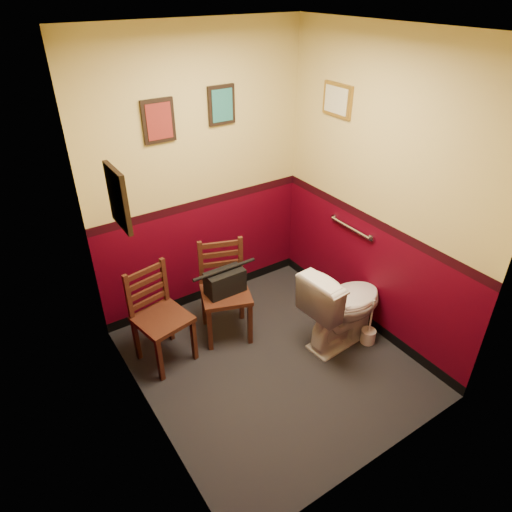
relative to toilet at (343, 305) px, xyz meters
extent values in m
cube|color=black|center=(-0.72, 0.10, -0.40)|extent=(2.20, 2.40, 0.00)
cube|color=silver|center=(-0.72, 0.10, 2.30)|extent=(2.20, 2.40, 0.00)
cube|color=#430210|center=(-0.72, 1.30, 0.95)|extent=(2.20, 0.00, 2.70)
cube|color=#430210|center=(-0.72, -1.10, 0.95)|extent=(2.20, 0.00, 2.70)
cube|color=#430210|center=(-1.82, 0.10, 0.95)|extent=(0.00, 2.40, 2.70)
cube|color=#430210|center=(0.38, 0.10, 0.95)|extent=(0.00, 2.40, 2.70)
cylinder|color=silver|center=(0.35, 0.35, 0.55)|extent=(0.03, 0.50, 0.03)
cylinder|color=silver|center=(0.37, 0.10, 0.55)|extent=(0.02, 0.06, 0.06)
cylinder|color=silver|center=(0.37, 0.60, 0.55)|extent=(0.02, 0.06, 0.06)
cube|color=black|center=(-1.07, 1.29, 1.55)|extent=(0.28, 0.03, 0.36)
cube|color=maroon|center=(-1.07, 1.27, 1.55)|extent=(0.22, 0.01, 0.30)
cube|color=black|center=(-0.47, 1.29, 1.60)|extent=(0.26, 0.03, 0.34)
cube|color=#206965|center=(-0.47, 1.27, 1.60)|extent=(0.20, 0.01, 0.28)
cube|color=black|center=(-1.80, 0.20, 1.45)|extent=(0.03, 0.30, 0.38)
cube|color=beige|center=(-1.79, 0.20, 1.45)|extent=(0.01, 0.24, 0.31)
cube|color=olive|center=(0.36, 0.70, 1.65)|extent=(0.03, 0.34, 0.28)
cube|color=beige|center=(0.35, 0.70, 1.65)|extent=(0.01, 0.28, 0.22)
imported|color=white|center=(0.00, 0.00, 0.00)|extent=(0.86, 0.52, 0.81)
cylinder|color=silver|center=(0.20, -0.18, -0.34)|extent=(0.14, 0.14, 0.14)
cylinder|color=silver|center=(0.20, -0.18, -0.11)|extent=(0.02, 0.02, 0.39)
cube|color=#411E13|center=(-1.48, 0.67, 0.05)|extent=(0.50, 0.50, 0.04)
cube|color=#411E13|center=(-1.62, 0.46, -0.18)|extent=(0.05, 0.05, 0.45)
cube|color=#411E13|center=(-1.69, 0.82, -0.18)|extent=(0.05, 0.05, 0.45)
cube|color=#411E13|center=(-1.26, 0.53, -0.18)|extent=(0.05, 0.05, 0.45)
cube|color=#411E13|center=(-1.33, 0.89, -0.18)|extent=(0.05, 0.05, 0.45)
cube|color=#411E13|center=(-1.69, 0.82, 0.27)|extent=(0.05, 0.04, 0.45)
cube|color=#411E13|center=(-1.33, 0.89, 0.27)|extent=(0.05, 0.04, 0.45)
cube|color=#411E13|center=(-1.51, 0.86, 0.15)|extent=(0.34, 0.09, 0.05)
cube|color=#411E13|center=(-1.51, 0.86, 0.25)|extent=(0.34, 0.09, 0.05)
cube|color=#411E13|center=(-1.51, 0.86, 0.35)|extent=(0.34, 0.09, 0.05)
cube|color=#411E13|center=(-1.51, 0.86, 0.45)|extent=(0.34, 0.09, 0.05)
cube|color=#411E13|center=(-0.85, 0.67, 0.06)|extent=(0.56, 0.56, 0.04)
cube|color=#411E13|center=(-1.09, 0.56, -0.17)|extent=(0.05, 0.05, 0.47)
cube|color=#411E13|center=(-0.96, 0.91, -0.17)|extent=(0.05, 0.05, 0.47)
cube|color=#411E13|center=(-0.73, 0.43, -0.17)|extent=(0.05, 0.05, 0.47)
cube|color=#411E13|center=(-0.61, 0.79, -0.17)|extent=(0.05, 0.05, 0.47)
cube|color=#411E13|center=(-0.96, 0.92, 0.30)|extent=(0.05, 0.05, 0.47)
cube|color=#411E13|center=(-0.60, 0.79, 0.30)|extent=(0.05, 0.05, 0.47)
cube|color=#411E13|center=(-0.78, 0.85, 0.17)|extent=(0.34, 0.15, 0.05)
cube|color=#411E13|center=(-0.78, 0.85, 0.27)|extent=(0.34, 0.15, 0.05)
cube|color=#411E13|center=(-0.78, 0.85, 0.38)|extent=(0.34, 0.15, 0.05)
cube|color=#411E13|center=(-0.78, 0.85, 0.48)|extent=(0.34, 0.15, 0.05)
cube|color=black|center=(-0.85, 0.67, 0.20)|extent=(0.36, 0.18, 0.22)
cylinder|color=black|center=(-0.85, 0.67, 0.33)|extent=(0.31, 0.03, 0.03)
cylinder|color=silver|center=(-0.60, 1.17, -0.36)|extent=(0.10, 0.10, 0.09)
cylinder|color=silver|center=(-0.49, 1.17, -0.36)|extent=(0.10, 0.10, 0.09)
cylinder|color=silver|center=(-0.55, 1.16, -0.27)|extent=(0.10, 0.10, 0.09)
camera|label=1|loc=(-2.48, -2.32, 2.57)|focal=32.00mm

